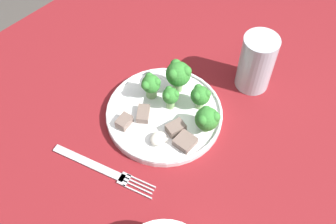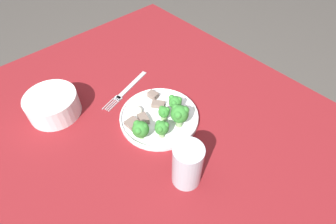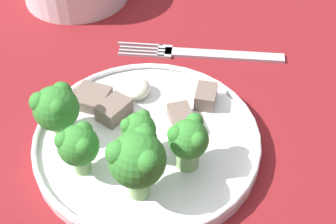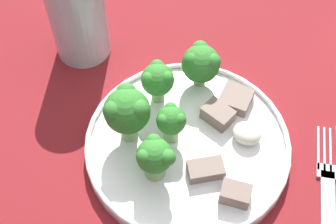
{
  "view_description": "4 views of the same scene",
  "coord_description": "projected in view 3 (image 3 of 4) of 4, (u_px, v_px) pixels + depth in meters",
  "views": [
    {
      "loc": [
        0.33,
        0.24,
        1.4
      ],
      "look_at": [
        0.0,
        -0.06,
        0.79
      ],
      "focal_mm": 42.0,
      "sensor_mm": 36.0,
      "label": 1
    },
    {
      "loc": [
        -0.39,
        0.24,
        1.35
      ],
      "look_at": [
        -0.03,
        -0.08,
        0.81
      ],
      "focal_mm": 28.0,
      "sensor_mm": 36.0,
      "label": 2
    },
    {
      "loc": [
        -0.28,
        -0.21,
        1.13
      ],
      "look_at": [
        0.02,
        -0.09,
        0.79
      ],
      "focal_mm": 50.0,
      "sensor_mm": 36.0,
      "label": 3
    },
    {
      "loc": [
        0.1,
        -0.33,
        1.22
      ],
      "look_at": [
        -0.02,
        -0.08,
        0.82
      ],
      "focal_mm": 50.0,
      "sensor_mm": 36.0,
      "label": 4
    }
  ],
  "objects": [
    {
      "name": "dinner_plate",
      "position": [
        146.0,
        143.0,
        0.47
      ],
      "size": [
        0.23,
        0.23,
        0.02
      ],
      "color": "white",
      "rests_on": "table"
    },
    {
      "name": "meat_slice_front_slice",
      "position": [
        182.0,
        119.0,
        0.48
      ],
      "size": [
        0.04,
        0.04,
        0.01
      ],
      "color": "#756056",
      "rests_on": "dinner_plate"
    },
    {
      "name": "meat_slice_middle_slice",
      "position": [
        206.0,
        96.0,
        0.5
      ],
      "size": [
        0.03,
        0.03,
        0.02
      ],
      "color": "#756056",
      "rests_on": "dinner_plate"
    },
    {
      "name": "broccoli_floret_back_left",
      "position": [
        56.0,
        107.0,
        0.45
      ],
      "size": [
        0.05,
        0.05,
        0.06
      ],
      "color": "#7FA866",
      "rests_on": "dinner_plate"
    },
    {
      "name": "fork",
      "position": [
        202.0,
        54.0,
        0.59
      ],
      "size": [
        0.08,
        0.2,
        0.0
      ],
      "color": "#B2B2B7",
      "rests_on": "table"
    },
    {
      "name": "table",
      "position": [
        93.0,
        182.0,
        0.57
      ],
      "size": [
        1.14,
        1.06,
        0.76
      ],
      "color": "maroon",
      "rests_on": "ground_plane"
    },
    {
      "name": "broccoli_floret_near_rim_left",
      "position": [
        139.0,
        131.0,
        0.44
      ],
      "size": [
        0.03,
        0.03,
        0.05
      ],
      "color": "#7FA866",
      "rests_on": "dinner_plate"
    },
    {
      "name": "sauce_dollop",
      "position": [
        137.0,
        89.0,
        0.51
      ],
      "size": [
        0.03,
        0.03,
        0.02
      ],
      "color": "silver",
      "rests_on": "dinner_plate"
    },
    {
      "name": "broccoli_floret_center_back",
      "position": [
        137.0,
        160.0,
        0.39
      ],
      "size": [
        0.05,
        0.05,
        0.07
      ],
      "color": "#7FA866",
      "rests_on": "dinner_plate"
    },
    {
      "name": "meat_slice_rear_slice",
      "position": [
        114.0,
        110.0,
        0.49
      ],
      "size": [
        0.04,
        0.03,
        0.02
      ],
      "color": "#756056",
      "rests_on": "dinner_plate"
    },
    {
      "name": "broccoli_floret_front_left",
      "position": [
        78.0,
        145.0,
        0.42
      ],
      "size": [
        0.04,
        0.04,
        0.05
      ],
      "color": "#7FA866",
      "rests_on": "dinner_plate"
    },
    {
      "name": "meat_slice_edge_slice",
      "position": [
        88.0,
        97.0,
        0.51
      ],
      "size": [
        0.04,
        0.04,
        0.01
      ],
      "color": "#756056",
      "rests_on": "dinner_plate"
    },
    {
      "name": "broccoli_floret_center_left",
      "position": [
        189.0,
        141.0,
        0.43
      ],
      "size": [
        0.04,
        0.04,
        0.05
      ],
      "color": "#7FA866",
      "rests_on": "dinner_plate"
    }
  ]
}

